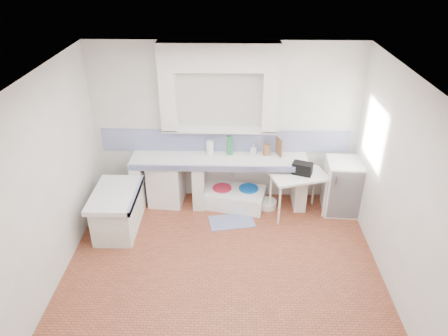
{
  "coord_description": "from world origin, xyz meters",
  "views": [
    {
      "loc": [
        0.13,
        -4.59,
        4.18
      ],
      "look_at": [
        0.0,
        1.0,
        1.1
      ],
      "focal_mm": 33.61,
      "sensor_mm": 36.0,
      "label": 1
    }
  ],
  "objects_px": {
    "sink": "(232,198)",
    "side_table": "(297,195)",
    "stove": "(166,182)",
    "fridge": "(343,186)"
  },
  "relations": [
    {
      "from": "side_table",
      "to": "fridge",
      "type": "xyz_separation_m",
      "value": [
        0.78,
        0.15,
        0.09
      ]
    },
    {
      "from": "sink",
      "to": "side_table",
      "type": "xyz_separation_m",
      "value": [
        1.1,
        -0.26,
        0.24
      ]
    },
    {
      "from": "sink",
      "to": "fridge",
      "type": "distance_m",
      "value": 1.92
    },
    {
      "from": "stove",
      "to": "fridge",
      "type": "xyz_separation_m",
      "value": [
        3.05,
        -0.18,
        0.07
      ]
    },
    {
      "from": "stove",
      "to": "fridge",
      "type": "height_order",
      "value": "fridge"
    },
    {
      "from": "fridge",
      "to": "stove",
      "type": "bearing_deg",
      "value": -179.91
    },
    {
      "from": "sink",
      "to": "side_table",
      "type": "height_order",
      "value": "side_table"
    },
    {
      "from": "side_table",
      "to": "fridge",
      "type": "height_order",
      "value": "fridge"
    },
    {
      "from": "sink",
      "to": "fridge",
      "type": "xyz_separation_m",
      "value": [
        1.89,
        -0.11,
        0.33
      ]
    },
    {
      "from": "sink",
      "to": "side_table",
      "type": "bearing_deg",
      "value": -0.99
    }
  ]
}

